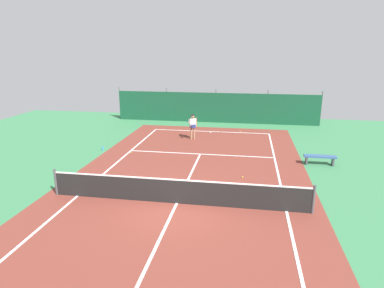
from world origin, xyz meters
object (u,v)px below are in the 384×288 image
(tennis_ball_by_sideline, at_px, (131,152))
(parked_car, at_px, (206,107))
(tennis_ball_midcourt, at_px, (240,131))
(courtside_bench, at_px, (320,158))
(water_bottle, at_px, (103,148))
(tennis_ball_near_player, at_px, (243,177))
(tennis_net, at_px, (177,191))
(tennis_player, at_px, (193,125))

(tennis_ball_by_sideline, height_order, parked_car, parked_car)
(tennis_ball_by_sideline, bearing_deg, tennis_ball_midcourt, 45.65)
(tennis_ball_by_sideline, relative_size, courtside_bench, 0.04)
(tennis_ball_by_sideline, xyz_separation_m, courtside_bench, (10.30, -0.40, 0.34))
(courtside_bench, bearing_deg, tennis_ball_by_sideline, 177.79)
(tennis_ball_by_sideline, height_order, water_bottle, water_bottle)
(tennis_ball_near_player, distance_m, water_bottle, 8.77)
(tennis_net, bearing_deg, tennis_ball_midcourt, 80.32)
(tennis_net, height_order, water_bottle, tennis_net)
(tennis_player, relative_size, courtside_bench, 1.03)
(tennis_player, relative_size, tennis_ball_near_player, 24.85)
(tennis_net, height_order, tennis_ball_near_player, tennis_net)
(tennis_net, xyz_separation_m, parked_car, (-1.05, 17.60, 0.33))
(tennis_ball_midcourt, relative_size, courtside_bench, 0.04)
(tennis_ball_midcourt, xyz_separation_m, parked_car, (-3.14, 5.36, 0.81))
(tennis_ball_by_sideline, bearing_deg, parked_car, 75.75)
(tennis_player, xyz_separation_m, tennis_ball_midcourt, (3.05, 2.65, -0.93))
(tennis_ball_near_player, bearing_deg, water_bottle, 159.49)
(tennis_player, height_order, courtside_bench, tennis_player)
(tennis_ball_near_player, bearing_deg, tennis_net, -127.93)
(parked_car, bearing_deg, tennis_player, 85.55)
(tennis_ball_near_player, relative_size, tennis_ball_by_sideline, 1.00)
(tennis_ball_near_player, bearing_deg, courtside_bench, 32.85)
(tennis_net, height_order, tennis_ball_by_sideline, tennis_net)
(parked_car, distance_m, courtside_bench, 14.06)
(tennis_player, relative_size, tennis_ball_midcourt, 24.85)
(tennis_net, relative_size, water_bottle, 42.17)
(water_bottle, bearing_deg, tennis_ball_by_sideline, -5.86)
(tennis_net, xyz_separation_m, tennis_ball_by_sideline, (-3.99, 6.03, -0.48))
(tennis_ball_near_player, height_order, water_bottle, water_bottle)
(parked_car, bearing_deg, tennis_ball_midcourt, 115.27)
(tennis_ball_midcourt, distance_m, parked_car, 6.26)
(tennis_ball_by_sideline, bearing_deg, courtside_bench, -2.21)
(tennis_net, bearing_deg, parked_car, 93.41)
(tennis_ball_midcourt, distance_m, courtside_bench, 7.85)
(tennis_net, xyz_separation_m, tennis_player, (-0.96, 9.60, 0.45))
(tennis_ball_midcourt, xyz_separation_m, courtside_bench, (4.22, -6.61, 0.34))
(tennis_ball_near_player, xyz_separation_m, parked_car, (-3.50, 14.46, 0.81))
(tennis_ball_near_player, height_order, parked_car, parked_car)
(tennis_player, xyz_separation_m, courtside_bench, (7.27, -3.96, -0.59))
(tennis_net, distance_m, tennis_ball_by_sideline, 7.25)
(tennis_player, bearing_deg, parked_car, -111.03)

